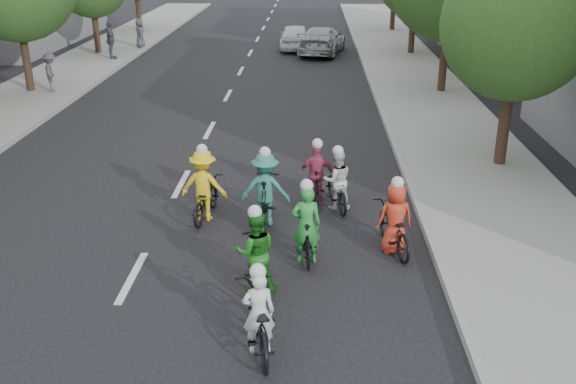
# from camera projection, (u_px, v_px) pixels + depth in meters

# --- Properties ---
(ground) EXTENTS (120.00, 120.00, 0.00)m
(ground) POSITION_uv_depth(u_px,v_px,m) (132.00, 277.00, 12.46)
(ground) COLOR black
(ground) RESTS_ON ground
(curb_left) EXTENTS (0.18, 80.00, 0.18)m
(curb_left) POSITION_uv_depth(u_px,v_px,m) (33.00, 126.00, 21.89)
(curb_left) COLOR #999993
(curb_left) RESTS_ON ground
(sidewalk_right) EXTENTS (4.00, 80.00, 0.15)m
(sidewalk_right) POSITION_uv_depth(u_px,v_px,m) (447.00, 131.00, 21.41)
(sidewalk_right) COLOR gray
(sidewalk_right) RESTS_ON ground
(curb_right) EXTENTS (0.18, 80.00, 0.18)m
(curb_right) POSITION_uv_depth(u_px,v_px,m) (389.00, 130.00, 21.48)
(curb_right) COLOR #999993
(curb_right) RESTS_ON ground
(tree_r_0) EXTENTS (4.00, 4.00, 5.97)m
(tree_r_0) POSITION_uv_depth(u_px,v_px,m) (517.00, 25.00, 16.78)
(tree_r_0) COLOR black
(tree_r_0) RESTS_ON ground
(cyclist_0) EXTENTS (1.01, 2.03, 1.57)m
(cyclist_0) POSITION_uv_depth(u_px,v_px,m) (259.00, 318.00, 10.15)
(cyclist_0) COLOR black
(cyclist_0) RESTS_ON ground
(cyclist_1) EXTENTS (0.84, 1.77, 1.72)m
(cyclist_1) POSITION_uv_depth(u_px,v_px,m) (256.00, 257.00, 11.85)
(cyclist_1) COLOR black
(cyclist_1) RESTS_ON ground
(cyclist_2) EXTENTS (1.16, 1.84, 1.83)m
(cyclist_2) POSITION_uv_depth(u_px,v_px,m) (204.00, 191.00, 14.80)
(cyclist_2) COLOR black
(cyclist_2) RESTS_ON ground
(cyclist_3) EXTENTS (0.91, 1.50, 1.67)m
(cyclist_3) POSITION_uv_depth(u_px,v_px,m) (317.00, 179.00, 15.71)
(cyclist_3) COLOR black
(cyclist_3) RESTS_ON ground
(cyclist_4) EXTENTS (1.02, 1.96, 1.68)m
(cyclist_4) POSITION_uv_depth(u_px,v_px,m) (394.00, 225.00, 13.32)
(cyclist_4) COLOR black
(cyclist_4) RESTS_ON ground
(cyclist_5) EXTENTS (0.64, 1.53, 1.80)m
(cyclist_5) POSITION_uv_depth(u_px,v_px,m) (306.00, 233.00, 12.88)
(cyclist_5) COLOR black
(cyclist_5) RESTS_ON ground
(cyclist_6) EXTENTS (0.97, 1.88, 1.59)m
(cyclist_6) POSITION_uv_depth(u_px,v_px,m) (337.00, 185.00, 15.45)
(cyclist_6) COLOR black
(cyclist_6) RESTS_ON ground
(cyclist_7) EXTENTS (1.14, 1.90, 1.86)m
(cyclist_7) POSITION_uv_depth(u_px,v_px,m) (266.00, 194.00, 14.53)
(cyclist_7) COLOR black
(cyclist_7) RESTS_ON ground
(follow_car_lead) EXTENTS (2.96, 5.32, 1.46)m
(follow_car_lead) POSITION_uv_depth(u_px,v_px,m) (322.00, 40.00, 35.09)
(follow_car_lead) COLOR #A2A2A6
(follow_car_lead) RESTS_ON ground
(follow_car_trail) EXTENTS (1.74, 4.20, 1.42)m
(follow_car_trail) POSITION_uv_depth(u_px,v_px,m) (295.00, 37.00, 36.44)
(follow_car_trail) COLOR white
(follow_car_trail) RESTS_ON ground
(spectator_0) EXTENTS (0.88, 1.15, 1.57)m
(spectator_0) POSITION_uv_depth(u_px,v_px,m) (51.00, 72.00, 26.08)
(spectator_0) COLOR #4A4B57
(spectator_0) RESTS_ON sidewalk_left
(spectator_1) EXTENTS (0.88, 1.21, 1.91)m
(spectator_1) POSITION_uv_depth(u_px,v_px,m) (111.00, 40.00, 32.83)
(spectator_1) COLOR #4F505D
(spectator_1) RESTS_ON sidewalk_left
(spectator_2) EXTENTS (0.75, 0.90, 1.59)m
(spectator_2) POSITION_uv_depth(u_px,v_px,m) (140.00, 33.00, 36.17)
(spectator_2) COLOR #4B4A57
(spectator_2) RESTS_ON sidewalk_left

